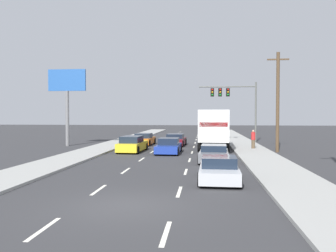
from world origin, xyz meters
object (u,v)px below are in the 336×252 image
object	(u,v)px
car_silver	(219,170)
pedestrian_near_corner	(253,139)
car_yellow	(132,144)
traffic_signal_mast	(230,97)
roadside_billboard	(67,92)
box_truck	(213,127)
utility_pole_mid	(278,101)
car_maroon	(176,140)
car_blue	(169,146)
car_orange	(144,140)
car_gray	(214,154)

from	to	relation	value
car_silver	pedestrian_near_corner	distance (m)	15.54
car_yellow	traffic_signal_mast	xyz separation A→B (m)	(9.06, 11.58, 4.66)
traffic_signal_mast	roadside_billboard	world-z (taller)	roadside_billboard
traffic_signal_mast	pedestrian_near_corner	distance (m)	9.99
pedestrian_near_corner	box_truck	bearing A→B (deg)	178.17
car_yellow	utility_pole_mid	xyz separation A→B (m)	(12.29, 0.93, 3.72)
car_yellow	car_silver	distance (m)	14.16
car_yellow	car_silver	world-z (taller)	car_yellow
car_maroon	car_silver	xyz separation A→B (m)	(3.62, -18.59, -0.05)
car_blue	car_silver	world-z (taller)	car_blue
car_orange	car_maroon	xyz separation A→B (m)	(3.41, -0.61, 0.02)
car_blue	box_truck	distance (m)	5.41
roadside_billboard	pedestrian_near_corner	xyz separation A→B (m)	(18.27, -2.13, -4.56)
roadside_billboard	pedestrian_near_corner	world-z (taller)	roadside_billboard
box_truck	car_silver	xyz separation A→B (m)	(-0.14, -15.20, -1.53)
car_maroon	traffic_signal_mast	size ratio (longest dim) A/B	0.60
box_truck	utility_pole_mid	size ratio (longest dim) A/B	1.07
car_gray	traffic_signal_mast	distance (m)	18.03
car_orange	box_truck	size ratio (longest dim) A/B	0.47
roadside_billboard	utility_pole_mid	bearing A→B (deg)	-10.95
utility_pole_mid	roadside_billboard	distance (m)	20.44
traffic_signal_mast	utility_pole_mid	world-z (taller)	utility_pole_mid
car_silver	traffic_signal_mast	bearing A→B (deg)	84.69
car_maroon	car_blue	bearing A→B (deg)	-89.95
car_yellow	pedestrian_near_corner	distance (m)	10.87
car_yellow	car_gray	distance (m)	8.83
car_blue	car_yellow	bearing A→B (deg)	166.09
box_truck	car_silver	size ratio (longest dim) A/B	2.11
car_orange	car_maroon	bearing A→B (deg)	-10.19
car_blue	utility_pole_mid	size ratio (longest dim) A/B	0.51
pedestrian_near_corner	car_blue	bearing A→B (deg)	-154.55
car_gray	roadside_billboard	bearing A→B (deg)	144.18
car_gray	car_silver	distance (m)	6.74
car_blue	roadside_billboard	size ratio (longest dim) A/B	0.56
car_maroon	pedestrian_near_corner	world-z (taller)	pedestrian_near_corner
car_orange	box_truck	xyz separation A→B (m)	(7.17, -4.00, 1.50)
roadside_billboard	pedestrian_near_corner	bearing A→B (deg)	-6.63
utility_pole_mid	car_orange	bearing A→B (deg)	154.83
car_maroon	utility_pole_mid	size ratio (longest dim) A/B	0.49
box_truck	traffic_signal_mast	distance (m)	9.58
car_orange	car_gray	distance (m)	14.28
car_yellow	utility_pole_mid	distance (m)	12.87
box_truck	roadside_billboard	xyz separation A→B (m)	(-14.71, 2.01, 3.47)
car_orange	car_silver	size ratio (longest dim) A/B	1.00
car_silver	box_truck	bearing A→B (deg)	89.47
traffic_signal_mast	box_truck	bearing A→B (deg)	-103.38
car_yellow	traffic_signal_mast	bearing A→B (deg)	51.95
car_orange	car_silver	world-z (taller)	car_orange
traffic_signal_mast	car_orange	bearing A→B (deg)	-152.71
car_orange	car_yellow	size ratio (longest dim) A/B	0.91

